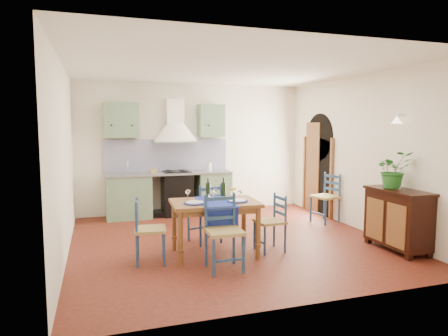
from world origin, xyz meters
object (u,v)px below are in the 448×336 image
at_px(dining_table, 215,208).
at_px(sideboard, 398,217).
at_px(potted_plant, 393,170).
at_px(chair_near, 224,232).

xyz_separation_m(dining_table, sideboard, (2.69, -0.64, -0.19)).
distance_m(sideboard, potted_plant, 0.72).
bearing_deg(sideboard, dining_table, 166.61).
relative_size(chair_near, sideboard, 0.94).
height_order(sideboard, potted_plant, potted_plant).
xyz_separation_m(chair_near, potted_plant, (2.75, 0.09, 0.71)).
xyz_separation_m(dining_table, chair_near, (-0.07, -0.61, -0.19)).
relative_size(sideboard, potted_plant, 1.84).
xyz_separation_m(chair_near, sideboard, (2.76, -0.03, 0.00)).
relative_size(dining_table, sideboard, 1.23).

